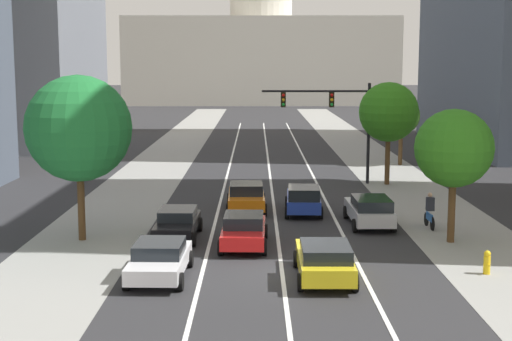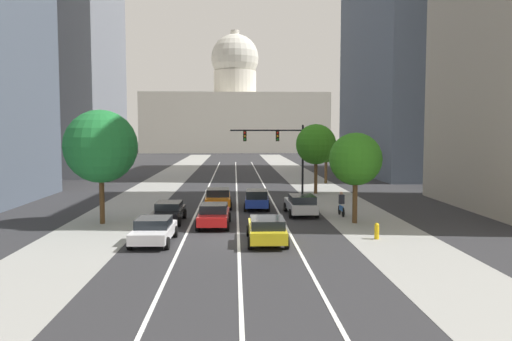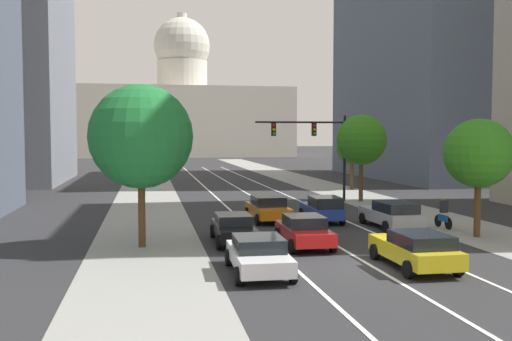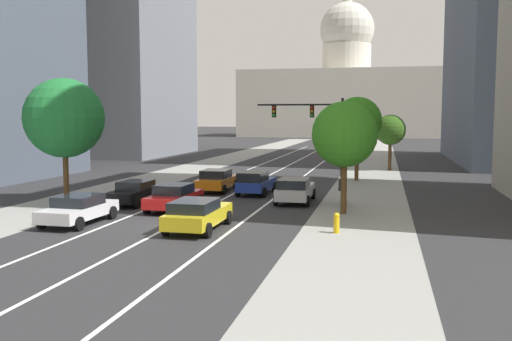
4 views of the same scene
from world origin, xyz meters
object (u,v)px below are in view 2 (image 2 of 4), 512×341
(car_white, at_px, (154,230))
(street_tree_near_right, at_px, (356,159))
(cyclist, at_px, (341,204))
(car_black, at_px, (169,212))
(traffic_signal_mast, at_px, (280,145))
(street_tree_mid_right, at_px, (326,150))
(car_blue, at_px, (257,199))
(street_tree_far_right, at_px, (316,144))
(car_orange, at_px, (218,198))
(car_red, at_px, (214,215))
(car_yellow, at_px, (267,229))
(car_silver, at_px, (301,204))
(street_tree_near_left, at_px, (101,146))
(fire_hydrant, at_px, (377,231))
(capitol_building, at_px, (235,115))

(car_white, height_order, street_tree_near_right, street_tree_near_right)
(cyclist, bearing_deg, car_black, 97.09)
(traffic_signal_mast, distance_m, street_tree_mid_right, 10.79)
(car_blue, xyz_separation_m, traffic_signal_mast, (2.63, 9.95, 3.84))
(car_black, height_order, street_tree_near_right, street_tree_near_right)
(street_tree_near_right, bearing_deg, car_blue, 134.99)
(car_white, relative_size, street_tree_far_right, 0.68)
(car_blue, distance_m, car_orange, 3.18)
(car_red, relative_size, car_yellow, 0.98)
(car_red, xyz_separation_m, car_silver, (5.99, 4.07, 0.04))
(car_white, bearing_deg, car_black, 1.51)
(car_black, height_order, cyclist, cyclist)
(street_tree_near_left, bearing_deg, traffic_signal_mast, 50.60)
(street_tree_mid_right, bearing_deg, car_white, -115.68)
(car_black, bearing_deg, car_silver, -73.13)
(street_tree_far_right, bearing_deg, street_tree_near_left, -136.71)
(car_black, distance_m, street_tree_near_left, 5.99)
(fire_hydrant, xyz_separation_m, cyclist, (-0.34, 7.75, 0.39))
(cyclist, bearing_deg, street_tree_near_right, -176.46)
(car_silver, xyz_separation_m, street_tree_near_right, (3.06, -3.30, 3.35))
(traffic_signal_mast, bearing_deg, fire_hydrant, -80.59)
(car_blue, distance_m, car_yellow, 11.79)
(car_orange, relative_size, street_tree_near_right, 0.78)
(car_red, bearing_deg, car_black, 64.47)
(car_blue, xyz_separation_m, car_yellow, (0.01, -11.79, -0.05))
(capitol_building, relative_size, fire_hydrant, 56.02)
(car_blue, relative_size, car_orange, 0.93)
(traffic_signal_mast, bearing_deg, street_tree_near_left, -129.40)
(car_red, relative_size, car_orange, 0.98)
(car_silver, xyz_separation_m, street_tree_mid_right, (5.63, 21.63, 2.99))
(car_orange, bearing_deg, traffic_signal_mast, -33.46)
(capitol_building, height_order, street_tree_near_left, capitol_building)
(car_orange, relative_size, fire_hydrant, 5.04)
(car_yellow, bearing_deg, car_silver, -17.97)
(car_black, distance_m, traffic_signal_mast, 17.97)
(car_red, xyz_separation_m, street_tree_mid_right, (11.63, 25.70, 3.04))
(car_black, bearing_deg, street_tree_far_right, -37.76)
(fire_hydrant, bearing_deg, traffic_signal_mast, 99.41)
(capitol_building, distance_m, cyclist, 114.37)
(car_white, bearing_deg, traffic_signal_mast, -20.31)
(street_tree_near_left, relative_size, street_tree_mid_right, 1.40)
(fire_hydrant, bearing_deg, car_silver, 110.52)
(car_red, height_order, street_tree_near_right, street_tree_near_right)
(car_yellow, bearing_deg, capitol_building, 1.14)
(car_white, relative_size, fire_hydrant, 4.94)
(capitol_building, height_order, car_black, capitol_building)
(car_blue, height_order, traffic_signal_mast, traffic_signal_mast)
(car_black, height_order, street_tree_mid_right, street_tree_mid_right)
(car_yellow, bearing_deg, street_tree_mid_right, -15.30)
(car_yellow, distance_m, street_tree_near_right, 8.99)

